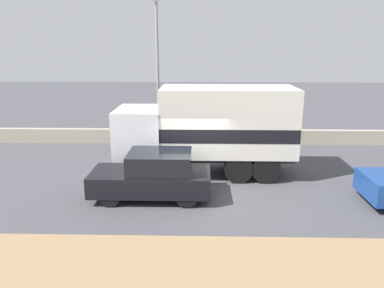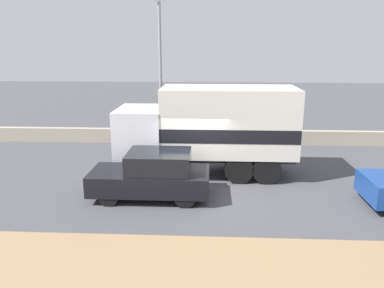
# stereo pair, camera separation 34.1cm
# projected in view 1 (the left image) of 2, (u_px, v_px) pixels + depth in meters

# --- Properties ---
(ground_plane) EXTENTS (80.00, 80.00, 0.00)m
(ground_plane) POSITION_uv_depth(u_px,v_px,m) (193.00, 193.00, 13.25)
(ground_plane) COLOR #47474C
(stone_wall_backdrop) EXTENTS (60.00, 0.35, 0.75)m
(stone_wall_backdrop) POSITION_uv_depth(u_px,v_px,m) (196.00, 136.00, 19.84)
(stone_wall_backdrop) COLOR #A39984
(stone_wall_backdrop) RESTS_ON ground_plane
(street_lamp) EXTENTS (0.56, 0.28, 7.23)m
(street_lamp) POSITION_uv_depth(u_px,v_px,m) (158.00, 65.00, 17.78)
(street_lamp) COLOR gray
(street_lamp) RESTS_ON ground_plane
(box_truck) EXTENTS (6.99, 2.41, 3.51)m
(box_truck) POSITION_uv_depth(u_px,v_px,m) (210.00, 127.00, 14.77)
(box_truck) COLOR silver
(box_truck) RESTS_ON ground_plane
(car_hatchback) EXTENTS (4.03, 1.79, 1.63)m
(car_hatchback) POSITION_uv_depth(u_px,v_px,m) (154.00, 176.00, 12.68)
(car_hatchback) COLOR black
(car_hatchback) RESTS_ON ground_plane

